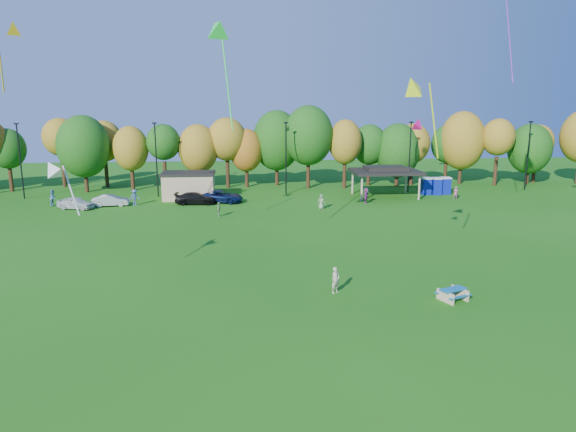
{
  "coord_description": "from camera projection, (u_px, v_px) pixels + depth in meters",
  "views": [
    {
      "loc": [
        -4.06,
        -24.24,
        11.33
      ],
      "look_at": [
        -1.09,
        6.0,
        4.65
      ],
      "focal_mm": 32.0,
      "sensor_mm": 36.0,
      "label": 1
    }
  ],
  "objects": [
    {
      "name": "ground",
      "position": [
        320.0,
        329.0,
        26.38
      ],
      "size": [
        160.0,
        160.0,
        0.0
      ],
      "primitive_type": "plane",
      "color": "#19600F",
      "rests_on": "ground"
    },
    {
      "name": "far_person_3",
      "position": [
        321.0,
        202.0,
        56.07
      ],
      "size": [
        0.8,
        0.52,
        1.64
      ],
      "primitive_type": "imported",
      "rotation": [
        0.0,
        0.0,
        6.28
      ],
      "color": "gray",
      "rests_on": "ground"
    },
    {
      "name": "kite_4",
      "position": [
        414.0,
        86.0,
        32.63
      ],
      "size": [
        2.98,
        2.77,
        5.53
      ],
      "color": "#F4FF1A"
    },
    {
      "name": "pavilion",
      "position": [
        385.0,
        171.0,
        62.99
      ],
      "size": [
        8.2,
        6.2,
        3.77
      ],
      "color": "tan",
      "rests_on": "ground"
    },
    {
      "name": "car_c",
      "position": [
        222.0,
        197.0,
        59.84
      ],
      "size": [
        5.46,
        3.77,
        1.39
      ],
      "primitive_type": "imported",
      "rotation": [
        0.0,
        0.0,
        1.25
      ],
      "color": "#0B1945",
      "rests_on": "ground"
    },
    {
      "name": "car_b",
      "position": [
        111.0,
        200.0,
        57.68
      ],
      "size": [
        4.08,
        1.84,
        1.3
      ],
      "primitive_type": "imported",
      "rotation": [
        0.0,
        0.0,
        1.69
      ],
      "color": "#ABABB0",
      "rests_on": "ground"
    },
    {
      "name": "kite_10",
      "position": [
        217.0,
        29.0,
        32.41
      ],
      "size": [
        2.05,
        4.43,
        7.5
      ],
      "color": "#1DDA3D"
    },
    {
      "name": "car_a",
      "position": [
        76.0,
        203.0,
        56.06
      ],
      "size": [
        4.33,
        2.85,
        1.37
      ],
      "primitive_type": "imported",
      "rotation": [
        0.0,
        0.0,
        1.24
      ],
      "color": "silver",
      "rests_on": "ground"
    },
    {
      "name": "far_person_1",
      "position": [
        456.0,
        193.0,
        61.92
      ],
      "size": [
        0.61,
        0.44,
        1.56
      ],
      "primitive_type": "imported",
      "rotation": [
        0.0,
        0.0,
        3.01
      ],
      "color": "#B15379",
      "rests_on": "ground"
    },
    {
      "name": "porta_potties",
      "position": [
        436.0,
        186.0,
        65.08
      ],
      "size": [
        3.75,
        1.44,
        2.18
      ],
      "color": "#0B1C9A",
      "rests_on": "ground"
    },
    {
      "name": "far_person_5",
      "position": [
        219.0,
        209.0,
        52.26
      ],
      "size": [
        0.5,
        0.94,
        1.53
      ],
      "primitive_type": "imported",
      "rotation": [
        0.0,
        0.0,
        1.72
      ],
      "color": "#618E57",
      "rests_on": "ground"
    },
    {
      "name": "lamp_posts",
      "position": [
        286.0,
        156.0,
        64.4
      ],
      "size": [
        64.5,
        0.25,
        9.09
      ],
      "color": "black",
      "rests_on": "ground"
    },
    {
      "name": "car_d",
      "position": [
        196.0,
        198.0,
        58.79
      ],
      "size": [
        4.81,
        2.21,
        1.36
      ],
      "primitive_type": "imported",
      "rotation": [
        0.0,
        0.0,
        1.51
      ],
      "color": "black",
      "rests_on": "ground"
    },
    {
      "name": "kite_flyer",
      "position": [
        336.0,
        280.0,
        31.2
      ],
      "size": [
        0.71,
        0.65,
        1.63
      ],
      "primitive_type": "imported",
      "rotation": [
        0.0,
        0.0,
        0.59
      ],
      "color": "#C2AE92",
      "rests_on": "ground"
    },
    {
      "name": "utility_building",
      "position": [
        189.0,
        185.0,
        62.01
      ],
      "size": [
        6.3,
        4.3,
        3.25
      ],
      "color": "tan",
      "rests_on": "ground"
    },
    {
      "name": "picnic_table",
      "position": [
        453.0,
        294.0,
        30.11
      ],
      "size": [
        2.04,
        1.89,
        0.71
      ],
      "rotation": [
        0.0,
        0.0,
        0.4
      ],
      "color": "tan",
      "rests_on": "ground"
    },
    {
      "name": "tree_line",
      "position": [
        260.0,
        144.0,
        69.25
      ],
      "size": [
        93.57,
        10.55,
        11.15
      ],
      "color": "black",
      "rests_on": "ground"
    },
    {
      "name": "kite_9",
      "position": [
        13.0,
        29.0,
        37.11
      ],
      "size": [
        1.75,
        3.14,
        5.35
      ],
      "color": "gold"
    },
    {
      "name": "far_person_0",
      "position": [
        366.0,
        196.0,
        59.22
      ],
      "size": [
        1.13,
        1.79,
        1.84
      ],
      "primitive_type": "imported",
      "rotation": [
        0.0,
        0.0,
        1.2
      ],
      "color": "#8B3A7C",
      "rests_on": "ground"
    },
    {
      "name": "far_person_2",
      "position": [
        53.0,
        198.0,
        57.79
      ],
      "size": [
        0.81,
        0.98,
        1.84
      ],
      "primitive_type": "imported",
      "rotation": [
        0.0,
        0.0,
        1.44
      ],
      "color": "teal",
      "rests_on": "ground"
    },
    {
      "name": "kite_14",
      "position": [
        418.0,
        123.0,
        33.48
      ],
      "size": [
        1.34,
        1.37,
        1.09
      ],
      "color": "#F90D7B"
    },
    {
      "name": "kite_1",
      "position": [
        53.0,
        169.0,
        28.56
      ],
      "size": [
        2.1,
        1.67,
        3.47
      ],
      "color": "silver"
    },
    {
      "name": "far_person_4",
      "position": [
        135.0,
        197.0,
        58.04
      ],
      "size": [
        1.37,
        1.18,
        1.84
      ],
      "primitive_type": "imported",
      "rotation": [
        0.0,
        0.0,
        0.52
      ],
      "color": "#435C93",
      "rests_on": "ground"
    }
  ]
}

